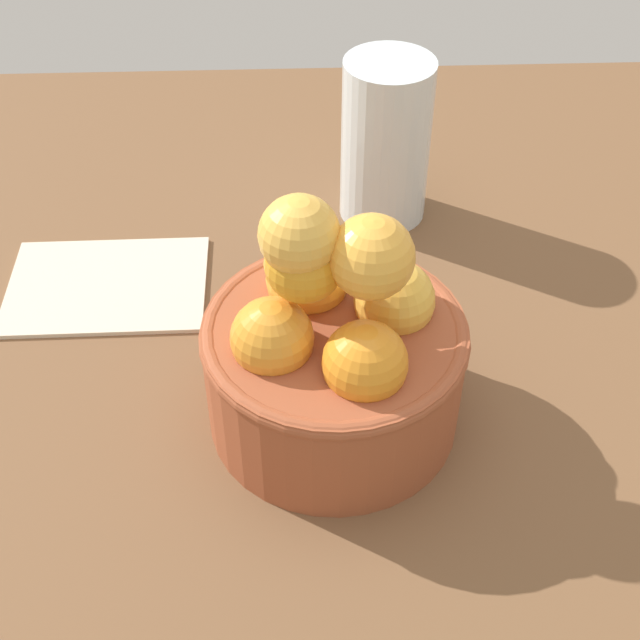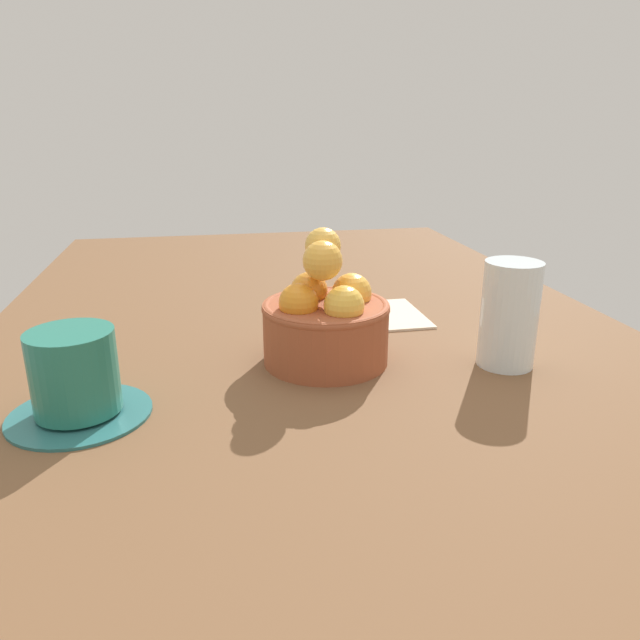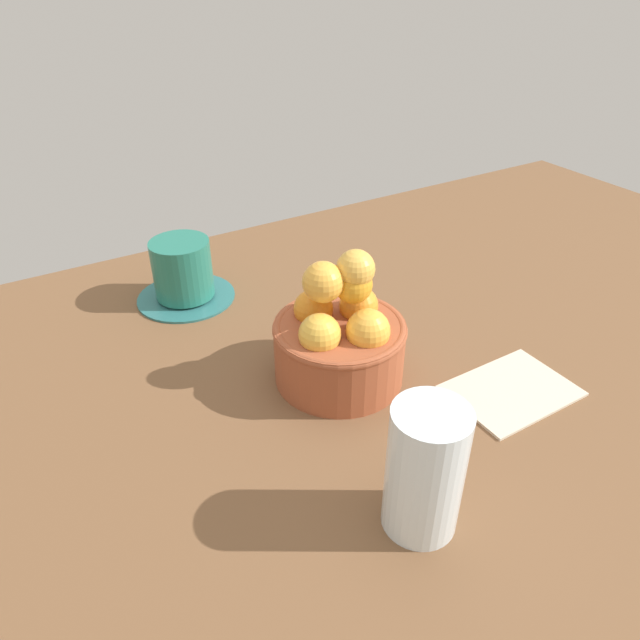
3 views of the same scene
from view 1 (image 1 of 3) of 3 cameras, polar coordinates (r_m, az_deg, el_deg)
The scene contains 4 objects.
ground_plane at distance 50.94cm, azimuth 0.83°, elevation -7.98°, with size 155.15×81.23×5.00cm, color brown.
terracotta_bowl at distance 45.30cm, azimuth 0.87°, elevation -1.98°, with size 13.78×13.78×14.52cm.
water_glass at distance 60.13cm, azimuth 4.29°, elevation 11.51°, with size 6.00×6.00×11.44cm, color silver.
folded_napkin at distance 58.08cm, azimuth -13.68°, elevation 2.32°, with size 12.66×9.13×0.60cm, color beige.
Camera 1 is at (1.99, 31.89, 37.17)cm, focal length 49.26 mm.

